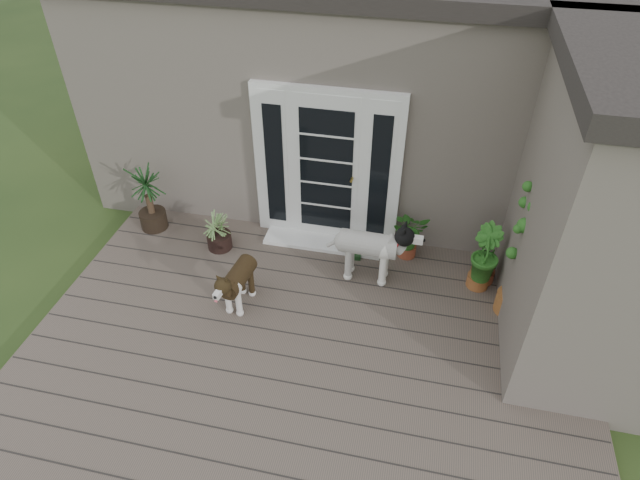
# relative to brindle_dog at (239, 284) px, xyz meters

# --- Properties ---
(deck) EXTENTS (6.20, 4.60, 0.12)m
(deck) POSITION_rel_brindle_dog_xyz_m (0.92, -0.66, -0.38)
(deck) COLOR #6B5B4C
(deck) RESTS_ON ground
(house_main) EXTENTS (7.40, 4.00, 3.10)m
(house_main) POSITION_rel_brindle_dog_xyz_m (0.92, 3.59, 1.11)
(house_main) COLOR #665E54
(house_main) RESTS_ON ground
(house_wing) EXTENTS (1.60, 2.40, 3.10)m
(house_wing) POSITION_rel_brindle_dog_xyz_m (3.82, 0.44, 1.11)
(house_wing) COLOR #665E54
(house_wing) RESTS_ON ground
(door_unit) EXTENTS (1.90, 0.14, 2.15)m
(door_unit) POSITION_rel_brindle_dog_xyz_m (0.72, 1.54, 0.76)
(door_unit) COLOR white
(door_unit) RESTS_ON deck
(door_step) EXTENTS (1.60, 0.40, 0.05)m
(door_step) POSITION_rel_brindle_dog_xyz_m (0.72, 1.34, -0.29)
(door_step) COLOR white
(door_step) RESTS_ON deck
(brindle_dog) EXTENTS (0.42, 0.79, 0.63)m
(brindle_dog) POSITION_rel_brindle_dog_xyz_m (0.00, 0.00, 0.00)
(brindle_dog) COLOR #372714
(brindle_dog) RESTS_ON deck
(white_dog) EXTENTS (0.96, 0.43, 0.79)m
(white_dog) POSITION_rel_brindle_dog_xyz_m (1.40, 0.79, 0.08)
(white_dog) COLOR white
(white_dog) RESTS_ON deck
(spider_plant) EXTENTS (0.65, 0.65, 0.58)m
(spider_plant) POSITION_rel_brindle_dog_xyz_m (-0.63, 0.95, -0.03)
(spider_plant) COLOR #98AC6A
(spider_plant) RESTS_ON deck
(yucca) EXTENTS (0.72, 0.72, 1.02)m
(yucca) POSITION_rel_brindle_dog_xyz_m (-1.70, 1.18, 0.19)
(yucca) COLOR black
(yucca) RESTS_ON deck
(herb_a) EXTENTS (0.63, 0.63, 0.61)m
(herb_a) POSITION_rel_brindle_dog_xyz_m (1.86, 1.34, -0.01)
(herb_a) COLOR #1C6420
(herb_a) RESTS_ON deck
(herb_b) EXTENTS (0.57, 0.57, 0.67)m
(herb_b) POSITION_rel_brindle_dog_xyz_m (2.77, 0.94, 0.02)
(herb_b) COLOR #1B601B
(herb_b) RESTS_ON deck
(herb_c) EXTENTS (0.38, 0.38, 0.52)m
(herb_c) POSITION_rel_brindle_dog_xyz_m (2.83, 1.07, -0.06)
(herb_c) COLOR #184F16
(herb_c) RESTS_ON deck
(sapling) EXTENTS (0.62, 0.62, 1.85)m
(sapling) POSITION_rel_brindle_dog_xyz_m (3.13, 0.58, 0.61)
(sapling) COLOR #204C15
(sapling) RESTS_ON deck
(clog_left) EXTENTS (0.17, 0.31, 0.09)m
(clog_left) POSITION_rel_brindle_dog_xyz_m (1.22, 1.20, -0.27)
(clog_left) COLOR #153616
(clog_left) RESTS_ON deck
(clog_right) EXTENTS (0.24, 0.31, 0.08)m
(clog_right) POSITION_rel_brindle_dog_xyz_m (1.16, 1.25, -0.28)
(clog_right) COLOR #14331D
(clog_right) RESTS_ON deck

